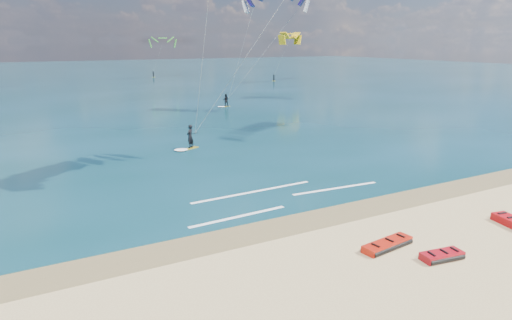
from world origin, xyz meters
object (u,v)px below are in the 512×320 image
at_px(packed_kite_left, 387,248).
at_px(kitesurfer_main, 226,30).
at_px(packed_kite_right, 512,226).
at_px(kitesurfer_far, 251,45).
at_px(packed_kite_mid, 441,259).

distance_m(packed_kite_left, kitesurfer_main, 19.89).
height_order(packed_kite_right, kitesurfer_far, kitesurfer_far).
relative_size(packed_kite_left, packed_kite_right, 1.28).
distance_m(packed_kite_right, kitesurfer_main, 21.83).
bearing_deg(kitesurfer_far, packed_kite_mid, -132.18).
relative_size(packed_kite_left, packed_kite_mid, 1.40).
bearing_deg(packed_kite_right, kitesurfer_far, 1.26).
xyz_separation_m(kitesurfer_main, kitesurfer_far, (13.98, 22.58, -1.23)).
distance_m(packed_kite_left, kitesurfer_far, 43.43).
xyz_separation_m(packed_kite_right, kitesurfer_main, (-6.54, 18.57, 9.43)).
bearing_deg(packed_kite_mid, packed_kite_right, 15.62).
height_order(packed_kite_left, kitesurfer_far, kitesurfer_far).
height_order(packed_kite_mid, kitesurfer_main, kitesurfer_main).
height_order(packed_kite_left, kitesurfer_main, kitesurfer_main).
bearing_deg(packed_kite_mid, kitesurfer_far, 80.31).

